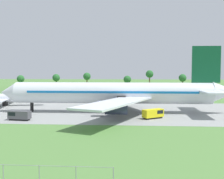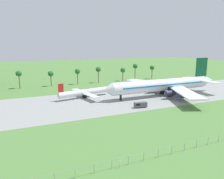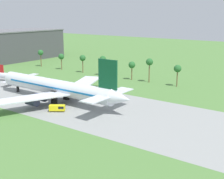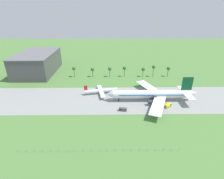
% 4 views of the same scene
% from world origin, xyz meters
% --- Properties ---
extents(ground_plane, '(600.00, 600.00, 0.00)m').
position_xyz_m(ground_plane, '(0.00, 0.00, 0.00)').
color(ground_plane, '#517F3D').
extents(taxiway_strip, '(320.00, 44.00, 0.02)m').
position_xyz_m(taxiway_strip, '(0.00, 0.00, 0.01)').
color(taxiway_strip, gray).
rests_on(taxiway_strip, ground_plane).
extents(jet_airliner, '(69.56, 60.06, 19.14)m').
position_xyz_m(jet_airliner, '(37.91, -2.71, 5.65)').
color(jet_airliner, silver).
rests_on(jet_airliner, ground_plane).
extents(regional_aircraft, '(27.45, 24.87, 8.36)m').
position_xyz_m(regional_aircraft, '(-2.07, 9.93, 2.75)').
color(regional_aircraft, silver).
rests_on(regional_aircraft, ground_plane).
extents(baggage_tug, '(5.69, 2.76, 2.33)m').
position_xyz_m(baggage_tug, '(14.16, -17.24, 1.26)').
color(baggage_tug, black).
rests_on(baggage_tug, ground_plane).
extents(fuel_truck, '(5.74, 4.86, 2.40)m').
position_xyz_m(fuel_truck, '(47.48, -12.40, 1.30)').
color(fuel_truck, black).
rests_on(fuel_truck, ground_plane).
extents(perimeter_fence, '(80.10, 0.10, 2.10)m').
position_xyz_m(perimeter_fence, '(0.00, -55.00, 1.45)').
color(perimeter_fence, gray).
rests_on(perimeter_fence, ground_plane).
extents(no_stopping_sign, '(0.44, 0.08, 1.68)m').
position_xyz_m(no_stopping_sign, '(-14.28, -55.31, 1.05)').
color(no_stopping_sign, gray).
rests_on(no_stopping_sign, ground_plane).
extents(palm_tree_row, '(100.14, 3.60, 12.36)m').
position_xyz_m(palm_tree_row, '(19.82, 49.14, 8.73)').
color(palm_tree_row, brown).
rests_on(palm_tree_row, ground_plane).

